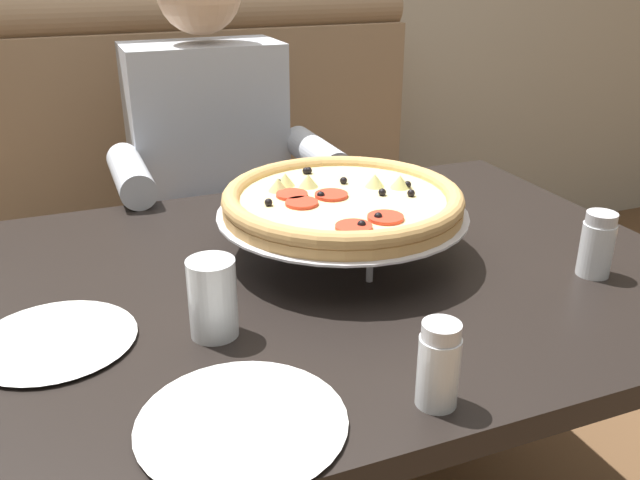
# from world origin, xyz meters

# --- Properties ---
(booth_bench) EXTENTS (1.50, 0.78, 1.13)m
(booth_bench) POSITION_xyz_m (0.00, 0.93, 0.40)
(booth_bench) COLOR #937556
(booth_bench) RESTS_ON ground_plane
(dining_table) EXTENTS (1.29, 0.93, 0.72)m
(dining_table) POSITION_xyz_m (0.00, 0.00, 0.64)
(dining_table) COLOR black
(dining_table) RESTS_ON ground_plane
(diner_main) EXTENTS (0.54, 0.64, 1.27)m
(diner_main) POSITION_xyz_m (-0.02, 0.67, 0.71)
(diner_main) COLOR #2D3342
(diner_main) RESTS_ON ground_plane
(pizza) EXTENTS (0.45, 0.45, 0.14)m
(pizza) POSITION_xyz_m (0.06, 0.05, 0.83)
(pizza) COLOR silver
(pizza) RESTS_ON dining_table
(shaker_parmesan) EXTENTS (0.06, 0.06, 0.11)m
(shaker_parmesan) POSITION_xyz_m (0.43, -0.19, 0.77)
(shaker_parmesan) COLOR white
(shaker_parmesan) RESTS_ON dining_table
(shaker_pepper_flakes) EXTENTS (0.05, 0.05, 0.11)m
(shaker_pepper_flakes) POSITION_xyz_m (-0.01, -0.40, 0.77)
(shaker_pepper_flakes) COLOR white
(shaker_pepper_flakes) RESTS_ON dining_table
(plate_near_left) EXTENTS (0.23, 0.23, 0.02)m
(plate_near_left) POSITION_xyz_m (-0.44, -0.07, 0.73)
(plate_near_left) COLOR white
(plate_near_left) RESTS_ON dining_table
(plate_near_right) EXTENTS (0.25, 0.25, 0.02)m
(plate_near_right) POSITION_xyz_m (-0.24, -0.35, 0.73)
(plate_near_right) COLOR white
(plate_near_right) RESTS_ON dining_table
(drinking_glass) EXTENTS (0.07, 0.07, 0.12)m
(drinking_glass) POSITION_xyz_m (-0.22, -0.14, 0.77)
(drinking_glass) COLOR silver
(drinking_glass) RESTS_ON dining_table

